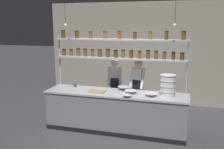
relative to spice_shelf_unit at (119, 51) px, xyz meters
name	(u,v)px	position (x,y,z in m)	size (l,w,h in m)	color
ground_plane	(115,130)	(0.01, -0.33, -1.84)	(40.00, 40.00, 0.00)	#3D3D42
back_wall	(136,53)	(0.01, 2.11, -0.27)	(5.67, 0.12, 3.13)	#9E9384
prep_counter	(115,111)	(0.01, -0.33, -1.38)	(3.27, 0.76, 0.92)	gray
spice_shelf_unit	(119,51)	(0.00, 0.00, 0.00)	(3.16, 0.28, 2.31)	#ADAFB5
chef_left	(115,84)	(-0.24, 0.49, -0.94)	(0.41, 0.33, 1.58)	black
chef_center	(138,87)	(0.42, 0.26, -0.91)	(0.40, 0.33, 1.63)	black
container_stack	(168,85)	(1.17, -0.30, -0.68)	(0.34, 0.34, 0.47)	white
cutting_board	(97,91)	(-0.42, -0.41, -0.91)	(0.40, 0.26, 0.02)	#A88456
prep_bowl_near_left	(131,92)	(0.36, -0.32, -0.88)	(0.26, 0.26, 0.07)	silver
prep_bowl_center_front	(151,95)	(0.83, -0.43, -0.88)	(0.26, 0.26, 0.07)	silver
prep_bowl_center_back	(124,88)	(0.13, -0.06, -0.88)	(0.29, 0.29, 0.08)	#B2B7BC
prep_bowl_near_right	(127,96)	(0.35, -0.64, -0.89)	(0.20, 0.20, 0.06)	silver
serving_cup_front	(169,91)	(1.20, -0.06, -0.87)	(0.07, 0.07, 0.09)	#334C70
serving_cup_by_board	(75,85)	(-1.10, -0.10, -0.88)	(0.08, 0.08, 0.08)	#334C70
pendant_light_row	(117,23)	(0.03, -0.33, 0.63)	(2.52, 0.07, 0.68)	black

